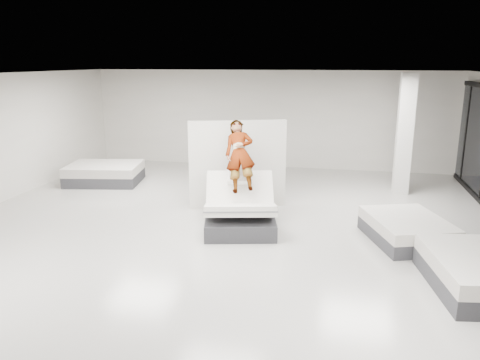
{
  "coord_description": "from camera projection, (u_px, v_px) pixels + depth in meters",
  "views": [
    {
      "loc": [
        2.31,
        -8.42,
        3.49
      ],
      "look_at": [
        0.27,
        1.11,
        1.0
      ],
      "focal_mm": 35.0,
      "sensor_mm": 36.0,
      "label": 1
    }
  ],
  "objects": [
    {
      "name": "remote",
      "position": [
        250.0,
        182.0,
        9.8
      ],
      "size": [
        0.08,
        0.15,
        0.08
      ],
      "primitive_type": "cube",
      "rotation": [
        0.35,
        0.0,
        0.23
      ],
      "color": "black",
      "rests_on": "person"
    },
    {
      "name": "flat_bed_left_far",
      "position": [
        105.0,
        173.0,
        13.71
      ],
      "size": [
        2.27,
        1.86,
        0.56
      ],
      "color": "#333338",
      "rests_on": "floor"
    },
    {
      "name": "room",
      "position": [
        214.0,
        163.0,
        8.91
      ],
      "size": [
        14.0,
        14.04,
        3.2
      ],
      "color": "#ACA9A2",
      "rests_on": "ground"
    },
    {
      "name": "divider_panel",
      "position": [
        238.0,
        165.0,
        11.24
      ],
      "size": [
        2.25,
        0.87,
        2.13
      ],
      "primitive_type": "cube",
      "rotation": [
        0.0,
        0.0,
        0.33
      ],
      "color": "silver",
      "rests_on": "floor"
    },
    {
      "name": "hero_bed",
      "position": [
        240.0,
        211.0,
        9.98
      ],
      "size": [
        1.84,
        2.2,
        1.22
      ],
      "color": "#333338",
      "rests_on": "floor"
    },
    {
      "name": "flat_bed_right_far",
      "position": [
        407.0,
        230.0,
        9.25
      ],
      "size": [
        1.85,
        2.12,
        0.49
      ],
      "color": "#333338",
      "rests_on": "floor"
    },
    {
      "name": "column",
      "position": [
        404.0,
        134.0,
        12.36
      ],
      "size": [
        0.4,
        0.4,
        3.2
      ],
      "primitive_type": "cube",
      "color": "beige",
      "rests_on": "floor"
    },
    {
      "name": "person",
      "position": [
        240.0,
        168.0,
        10.08
      ],
      "size": [
        0.98,
        1.7,
        1.43
      ],
      "primitive_type": "imported",
      "rotation": [
        0.88,
        0.0,
        0.23
      ],
      "color": "slate",
      "rests_on": "hero_bed"
    }
  ]
}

